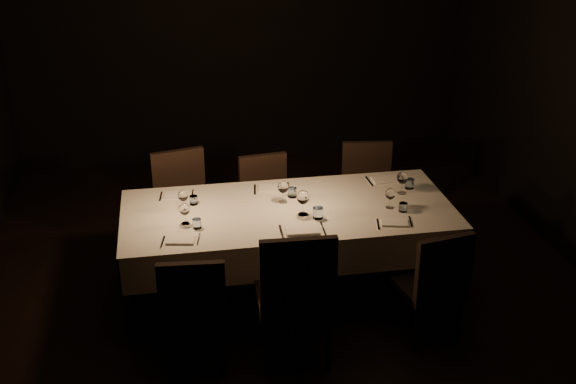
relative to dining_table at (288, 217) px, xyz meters
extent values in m
cube|color=black|center=(0.00, 0.00, -0.69)|extent=(5.00, 6.00, 0.01)
cube|color=black|center=(0.00, 3.00, 0.81)|extent=(5.00, 0.01, 3.00)
cube|color=black|center=(0.00, 0.00, 0.04)|extent=(2.40, 1.00, 0.04)
cylinder|color=black|center=(-1.12, -0.42, -0.33)|extent=(0.07, 0.07, 0.71)
cylinder|color=black|center=(-1.12, 0.42, -0.33)|extent=(0.07, 0.07, 0.71)
cylinder|color=black|center=(1.12, -0.42, -0.33)|extent=(0.07, 0.07, 0.71)
cylinder|color=black|center=(1.12, 0.42, -0.33)|extent=(0.07, 0.07, 0.71)
cube|color=beige|center=(0.00, 0.00, 0.07)|extent=(2.52, 1.12, 0.01)
cube|color=beige|center=(0.00, 0.55, -0.08)|extent=(2.52, 0.01, 0.28)
cube|color=beige|center=(0.00, -0.55, -0.08)|extent=(2.52, 0.01, 0.28)
cube|color=beige|center=(1.25, 0.00, -0.08)|extent=(0.01, 1.12, 0.28)
cube|color=beige|center=(-1.25, 0.00, -0.08)|extent=(0.01, 1.12, 0.28)
cylinder|color=black|center=(-0.58, -0.59, -0.50)|extent=(0.04, 0.04, 0.37)
cylinder|color=black|center=(-0.61, -0.93, -0.50)|extent=(0.04, 0.04, 0.37)
cylinder|color=black|center=(-0.93, -0.56, -0.50)|extent=(0.04, 0.04, 0.37)
cylinder|color=black|center=(-0.96, -0.91, -0.50)|extent=(0.04, 0.04, 0.37)
cube|color=black|center=(-0.77, -0.75, -0.29)|extent=(0.46, 0.46, 0.06)
cube|color=black|center=(-0.78, -0.93, -0.02)|extent=(0.43, 0.08, 0.47)
cube|color=white|center=(-0.83, -0.38, 0.08)|extent=(0.22, 0.16, 0.01)
cube|color=silver|center=(-0.95, -0.38, 0.08)|extent=(0.04, 0.18, 0.01)
cube|color=silver|center=(-0.70, -0.38, 0.08)|extent=(0.04, 0.18, 0.01)
cylinder|color=silver|center=(-0.70, -0.20, 0.11)|extent=(0.06, 0.06, 0.07)
cylinder|color=white|center=(-0.78, -0.12, 0.08)|extent=(0.06, 0.06, 0.00)
cylinder|color=white|center=(-0.78, -0.12, 0.12)|extent=(0.01, 0.01, 0.08)
ellipsoid|color=white|center=(-0.78, -0.12, 0.19)|extent=(0.08, 0.08, 0.09)
cylinder|color=black|center=(0.12, -0.57, -0.47)|extent=(0.04, 0.04, 0.43)
cylinder|color=black|center=(0.10, -0.99, -0.47)|extent=(0.04, 0.04, 0.43)
cylinder|color=black|center=(-0.30, -0.56, -0.47)|extent=(0.04, 0.04, 0.43)
cylinder|color=black|center=(-0.31, -0.97, -0.47)|extent=(0.04, 0.04, 0.43)
cube|color=black|center=(-0.10, -0.77, -0.22)|extent=(0.51, 0.51, 0.06)
cube|color=black|center=(-0.11, -0.99, 0.08)|extent=(0.50, 0.07, 0.54)
cube|color=white|center=(0.04, -0.38, 0.08)|extent=(0.25, 0.17, 0.02)
cube|color=silver|center=(-0.11, -0.38, 0.08)|extent=(0.02, 0.22, 0.01)
cube|color=silver|center=(0.19, -0.38, 0.08)|extent=(0.02, 0.22, 0.01)
cylinder|color=silver|center=(0.19, -0.20, 0.12)|extent=(0.08, 0.08, 0.08)
cylinder|color=white|center=(0.09, -0.12, 0.08)|extent=(0.07, 0.07, 0.00)
cylinder|color=white|center=(0.09, -0.12, 0.13)|extent=(0.01, 0.01, 0.09)
ellipsoid|color=white|center=(0.09, -0.12, 0.22)|extent=(0.10, 0.10, 0.11)
cylinder|color=black|center=(1.03, -0.50, -0.50)|extent=(0.04, 0.04, 0.37)
cylinder|color=black|center=(1.09, -0.84, -0.50)|extent=(0.04, 0.04, 0.37)
cylinder|color=black|center=(0.69, -0.56, -0.50)|extent=(0.04, 0.04, 0.37)
cylinder|color=black|center=(0.75, -0.90, -0.50)|extent=(0.04, 0.04, 0.37)
cube|color=black|center=(0.89, -0.70, -0.29)|extent=(0.50, 0.50, 0.06)
cube|color=black|center=(0.93, -0.88, -0.03)|extent=(0.43, 0.13, 0.46)
cube|color=white|center=(0.72, -0.38, 0.08)|extent=(0.22, 0.16, 0.01)
cube|color=silver|center=(0.60, -0.38, 0.08)|extent=(0.05, 0.18, 0.01)
cube|color=silver|center=(0.85, -0.38, 0.08)|extent=(0.05, 0.18, 0.01)
cylinder|color=silver|center=(0.85, -0.20, 0.11)|extent=(0.06, 0.06, 0.07)
cylinder|color=white|center=(0.77, -0.12, 0.08)|extent=(0.06, 0.06, 0.00)
cylinder|color=white|center=(0.77, -0.12, 0.12)|extent=(0.01, 0.01, 0.08)
ellipsoid|color=white|center=(0.77, -0.12, 0.19)|extent=(0.08, 0.08, 0.09)
cylinder|color=black|center=(-0.90, 0.45, -0.49)|extent=(0.04, 0.04, 0.40)
cylinder|color=black|center=(-0.98, 0.82, -0.49)|extent=(0.04, 0.04, 0.40)
cylinder|color=black|center=(-0.53, 0.53, -0.49)|extent=(0.04, 0.04, 0.40)
cylinder|color=black|center=(-0.61, 0.90, -0.49)|extent=(0.04, 0.04, 0.40)
cube|color=black|center=(-0.76, 0.67, -0.26)|extent=(0.55, 0.55, 0.06)
cube|color=black|center=(-0.80, 0.87, 0.02)|extent=(0.46, 0.15, 0.50)
cube|color=white|center=(-0.83, 0.38, 0.08)|extent=(0.21, 0.14, 0.01)
cube|color=silver|center=(-0.95, 0.38, 0.08)|extent=(0.03, 0.18, 0.01)
cube|color=silver|center=(-0.70, 0.38, 0.08)|extent=(0.03, 0.18, 0.01)
cylinder|color=silver|center=(-0.70, 0.20, 0.11)|extent=(0.06, 0.06, 0.07)
cylinder|color=white|center=(-0.78, 0.12, 0.08)|extent=(0.06, 0.06, 0.00)
cylinder|color=white|center=(-0.78, 0.12, 0.12)|extent=(0.01, 0.01, 0.08)
ellipsoid|color=white|center=(-0.78, 0.12, 0.19)|extent=(0.08, 0.08, 0.09)
cylinder|color=black|center=(-0.20, 0.47, -0.50)|extent=(0.04, 0.04, 0.37)
cylinder|color=black|center=(-0.24, 0.81, -0.50)|extent=(0.04, 0.04, 0.37)
cylinder|color=black|center=(0.14, 0.51, -0.50)|extent=(0.04, 0.04, 0.37)
cylinder|color=black|center=(0.10, 0.85, -0.50)|extent=(0.04, 0.04, 0.37)
cube|color=black|center=(-0.05, 0.66, -0.29)|extent=(0.47, 0.47, 0.05)
cube|color=black|center=(-0.07, 0.84, -0.04)|extent=(0.42, 0.10, 0.46)
cube|color=white|center=(-0.07, 0.38, 0.08)|extent=(0.23, 0.16, 0.02)
cube|color=silver|center=(-0.20, 0.38, 0.08)|extent=(0.04, 0.20, 0.01)
cube|color=silver|center=(0.07, 0.38, 0.08)|extent=(0.04, 0.20, 0.01)
cylinder|color=silver|center=(0.07, 0.20, 0.11)|extent=(0.07, 0.07, 0.08)
cylinder|color=white|center=(-0.02, 0.12, 0.08)|extent=(0.07, 0.07, 0.00)
cylinder|color=white|center=(-0.02, 0.12, 0.12)|extent=(0.01, 0.01, 0.08)
ellipsoid|color=white|center=(-0.02, 0.12, 0.20)|extent=(0.09, 0.09, 0.10)
cylinder|color=black|center=(0.65, 0.54, -0.50)|extent=(0.04, 0.04, 0.38)
cylinder|color=black|center=(0.69, 0.90, -0.50)|extent=(0.04, 0.04, 0.38)
cylinder|color=black|center=(1.00, 0.50, -0.50)|extent=(0.04, 0.04, 0.38)
cylinder|color=black|center=(1.05, 0.85, -0.50)|extent=(0.04, 0.04, 0.38)
cube|color=black|center=(0.85, 0.70, -0.28)|extent=(0.49, 0.49, 0.06)
cube|color=black|center=(0.87, 0.89, -0.01)|extent=(0.44, 0.11, 0.48)
cube|color=white|center=(0.89, 0.38, 0.08)|extent=(0.23, 0.15, 0.02)
cube|color=silver|center=(0.75, 0.38, 0.08)|extent=(0.02, 0.20, 0.01)
cube|color=silver|center=(1.03, 0.38, 0.08)|extent=(0.02, 0.20, 0.01)
cylinder|color=silver|center=(1.03, 0.20, 0.11)|extent=(0.07, 0.07, 0.08)
cylinder|color=white|center=(0.94, 0.12, 0.08)|extent=(0.07, 0.07, 0.00)
cylinder|color=white|center=(0.94, 0.12, 0.12)|extent=(0.01, 0.01, 0.09)
ellipsoid|color=white|center=(0.94, 0.12, 0.21)|extent=(0.09, 0.09, 0.10)
camera|label=1|loc=(-0.86, -4.87, 2.48)|focal=45.00mm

